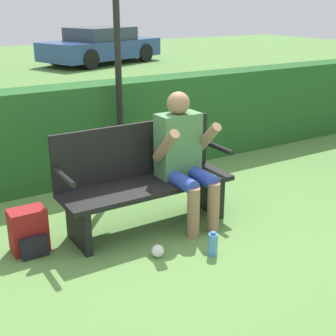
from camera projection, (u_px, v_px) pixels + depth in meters
The scene contains 9 objects.
ground_plane at pixel (149, 227), 4.32m from camera, with size 40.00×40.00×0.00m, color #5B8942.
hedge_back at pixel (84, 133), 5.34m from camera, with size 12.00×0.43×1.10m.
park_bench at pixel (144, 179), 4.23m from camera, with size 1.59×0.50×0.93m.
person_seated at pixel (184, 154), 4.24m from camera, with size 0.53×0.59×1.21m.
backpack at pixel (29, 232), 3.84m from camera, with size 0.29×0.27×0.37m.
water_bottle at pixel (213, 244), 3.81m from camera, with size 0.08×0.08×0.21m.
signpost at pixel (118, 58), 4.92m from camera, with size 0.46×0.09×2.40m.
parked_car at pixel (101, 46), 15.66m from camera, with size 4.47×3.06×1.18m.
litter_crumple at pixel (158, 251), 3.80m from camera, with size 0.10×0.10×0.10m.
Camera 1 is at (-1.89, -3.41, 1.96)m, focal length 50.00 mm.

